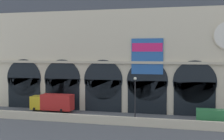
% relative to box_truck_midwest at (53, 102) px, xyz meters
% --- Properties ---
extents(ground_plane, '(200.00, 200.00, 0.00)m').
position_rel_box_truck_midwest_xyz_m(ground_plane, '(8.45, -2.34, -1.70)').
color(ground_plane, '#54565B').
extents(quay_parapet_wall, '(90.00, 0.70, 1.22)m').
position_rel_box_truck_midwest_xyz_m(quay_parapet_wall, '(8.45, -6.65, -1.09)').
color(quay_parapet_wall, beige).
rests_on(quay_parapet_wall, ground).
extents(station_building, '(48.12, 5.37, 22.63)m').
position_rel_box_truck_midwest_xyz_m(station_building, '(8.48, 5.15, 9.27)').
color(station_building, beige).
rests_on(station_building, ground).
extents(box_truck_midwest, '(7.50, 2.91, 3.12)m').
position_rel_box_truck_midwest_xyz_m(box_truck_midwest, '(0.00, 0.00, 0.00)').
color(box_truck_midwest, gold).
rests_on(box_truck_midwest, ground).
extents(van_east, '(5.20, 2.48, 2.20)m').
position_rel_box_truck_midwest_xyz_m(van_east, '(26.85, -3.00, -0.45)').
color(van_east, '#2D7A42').
rests_on(van_east, ground).
extents(street_lamp_quayside, '(0.44, 0.44, 6.90)m').
position_rel_box_truck_midwest_xyz_m(street_lamp_quayside, '(15.71, -5.85, 2.71)').
color(street_lamp_quayside, black).
rests_on(street_lamp_quayside, ground).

